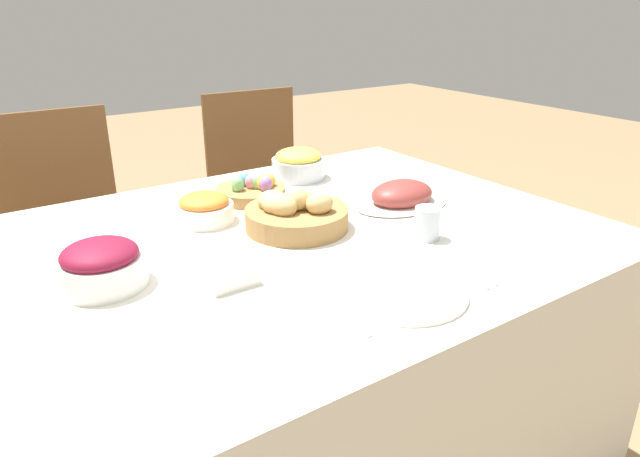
{
  "coord_description": "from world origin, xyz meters",
  "views": [
    {
      "loc": [
        -0.72,
        -1.14,
        1.33
      ],
      "look_at": [
        0.0,
        -0.09,
        0.81
      ],
      "focal_mm": 32.0,
      "sensor_mm": 36.0,
      "label": 1
    }
  ],
  "objects_px": {
    "beet_salad_bowl": "(101,265)",
    "knife": "(456,273)",
    "chair_far_right": "(264,197)",
    "carrot_bowl": "(204,208)",
    "chair_far_left": "(71,238)",
    "fork": "(341,315)",
    "egg_basket": "(252,190)",
    "drinking_cup": "(427,223)",
    "pineapple_bowl": "(298,164)",
    "bread_basket": "(295,214)",
    "spoon": "(466,270)",
    "butter_dish": "(231,278)",
    "ham_platter": "(402,196)",
    "dinner_plate": "(403,292)"
  },
  "relations": [
    {
      "from": "beet_salad_bowl",
      "to": "knife",
      "type": "relative_size",
      "value": 1.05
    },
    {
      "from": "chair_far_right",
      "to": "carrot_bowl",
      "type": "xyz_separation_m",
      "value": [
        -0.58,
        -0.74,
        0.29
      ]
    },
    {
      "from": "chair_far_left",
      "to": "fork",
      "type": "bearing_deg",
      "value": -79.59
    },
    {
      "from": "chair_far_right",
      "to": "egg_basket",
      "type": "height_order",
      "value": "chair_far_right"
    },
    {
      "from": "chair_far_left",
      "to": "drinking_cup",
      "type": "relative_size",
      "value": 11.85
    },
    {
      "from": "pineapple_bowl",
      "to": "drinking_cup",
      "type": "bearing_deg",
      "value": -91.06
    },
    {
      "from": "chair_far_left",
      "to": "pineapple_bowl",
      "type": "xyz_separation_m",
      "value": [
        0.65,
        -0.54,
        0.3
      ]
    },
    {
      "from": "bread_basket",
      "to": "drinking_cup",
      "type": "relative_size",
      "value": 3.31
    },
    {
      "from": "spoon",
      "to": "butter_dish",
      "type": "height_order",
      "value": "butter_dish"
    },
    {
      "from": "chair_far_right",
      "to": "egg_basket",
      "type": "xyz_separation_m",
      "value": [
        -0.39,
        -0.64,
        0.28
      ]
    },
    {
      "from": "chair_far_right",
      "to": "ham_platter",
      "type": "height_order",
      "value": "chair_far_right"
    },
    {
      "from": "pineapple_bowl",
      "to": "chair_far_right",
      "type": "bearing_deg",
      "value": 73.39
    },
    {
      "from": "knife",
      "to": "butter_dish",
      "type": "bearing_deg",
      "value": 150.9
    },
    {
      "from": "knife",
      "to": "chair_far_left",
      "type": "bearing_deg",
      "value": 111.47
    },
    {
      "from": "bread_basket",
      "to": "butter_dish",
      "type": "relative_size",
      "value": 2.56
    },
    {
      "from": "bread_basket",
      "to": "fork",
      "type": "xyz_separation_m",
      "value": [
        -0.16,
        -0.43,
        -0.04
      ]
    },
    {
      "from": "egg_basket",
      "to": "fork",
      "type": "xyz_separation_m",
      "value": [
        -0.19,
        -0.7,
        -0.02
      ]
    },
    {
      "from": "pineapple_bowl",
      "to": "ham_platter",
      "type": "bearing_deg",
      "value": -74.54
    },
    {
      "from": "chair_far_left",
      "to": "pineapple_bowl",
      "type": "bearing_deg",
      "value": -39.47
    },
    {
      "from": "spoon",
      "to": "drinking_cup",
      "type": "xyz_separation_m",
      "value": [
        0.06,
        0.18,
        0.04
      ]
    },
    {
      "from": "bread_basket",
      "to": "egg_basket",
      "type": "bearing_deg",
      "value": 85.5
    },
    {
      "from": "bread_basket",
      "to": "spoon",
      "type": "relative_size",
      "value": 1.54
    },
    {
      "from": "carrot_bowl",
      "to": "butter_dish",
      "type": "height_order",
      "value": "carrot_bowl"
    },
    {
      "from": "chair_far_left",
      "to": "beet_salad_bowl",
      "type": "relative_size",
      "value": 5.21
    },
    {
      "from": "fork",
      "to": "drinking_cup",
      "type": "distance_m",
      "value": 0.44
    },
    {
      "from": "knife",
      "to": "drinking_cup",
      "type": "height_order",
      "value": "drinking_cup"
    },
    {
      "from": "ham_platter",
      "to": "drinking_cup",
      "type": "relative_size",
      "value": 3.71
    },
    {
      "from": "chair_far_right",
      "to": "spoon",
      "type": "relative_size",
      "value": 5.49
    },
    {
      "from": "ham_platter",
      "to": "fork",
      "type": "bearing_deg",
      "value": -141.86
    },
    {
      "from": "bread_basket",
      "to": "fork",
      "type": "relative_size",
      "value": 1.54
    },
    {
      "from": "chair_far_right",
      "to": "fork",
      "type": "xyz_separation_m",
      "value": [
        -0.58,
        -1.34,
        0.26
      ]
    },
    {
      "from": "carrot_bowl",
      "to": "dinner_plate",
      "type": "height_order",
      "value": "carrot_bowl"
    },
    {
      "from": "bread_basket",
      "to": "ham_platter",
      "type": "xyz_separation_m",
      "value": [
        0.36,
        -0.02,
        -0.02
      ]
    },
    {
      "from": "beet_salad_bowl",
      "to": "spoon",
      "type": "relative_size",
      "value": 1.05
    },
    {
      "from": "beet_salad_bowl",
      "to": "chair_far_right",
      "type": "bearing_deg",
      "value": 46.49
    },
    {
      "from": "carrot_bowl",
      "to": "dinner_plate",
      "type": "relative_size",
      "value": 0.59
    },
    {
      "from": "egg_basket",
      "to": "chair_far_left",
      "type": "bearing_deg",
      "value": 122.99
    },
    {
      "from": "ham_platter",
      "to": "pineapple_bowl",
      "type": "distance_m",
      "value": 0.41
    },
    {
      "from": "chair_far_right",
      "to": "butter_dish",
      "type": "distance_m",
      "value": 1.33
    },
    {
      "from": "spoon",
      "to": "butter_dish",
      "type": "relative_size",
      "value": 1.67
    },
    {
      "from": "butter_dish",
      "to": "beet_salad_bowl",
      "type": "bearing_deg",
      "value": 145.42
    },
    {
      "from": "fork",
      "to": "butter_dish",
      "type": "height_order",
      "value": "butter_dish"
    },
    {
      "from": "drinking_cup",
      "to": "egg_basket",
      "type": "bearing_deg",
      "value": 112.78
    },
    {
      "from": "bread_basket",
      "to": "spoon",
      "type": "xyz_separation_m",
      "value": [
        0.18,
        -0.43,
        -0.04
      ]
    },
    {
      "from": "drinking_cup",
      "to": "butter_dish",
      "type": "xyz_separation_m",
      "value": [
        -0.52,
        0.05,
        -0.02
      ]
    },
    {
      "from": "egg_basket",
      "to": "pineapple_bowl",
      "type": "xyz_separation_m",
      "value": [
        0.23,
        0.1,
        0.02
      ]
    },
    {
      "from": "dinner_plate",
      "to": "butter_dish",
      "type": "relative_size",
      "value": 2.51
    },
    {
      "from": "beet_salad_bowl",
      "to": "dinner_plate",
      "type": "xyz_separation_m",
      "value": [
        0.49,
        -0.38,
        -0.04
      ]
    },
    {
      "from": "beet_salad_bowl",
      "to": "knife",
      "type": "bearing_deg",
      "value": -30.63
    },
    {
      "from": "bread_basket",
      "to": "carrot_bowl",
      "type": "relative_size",
      "value": 1.73
    }
  ]
}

